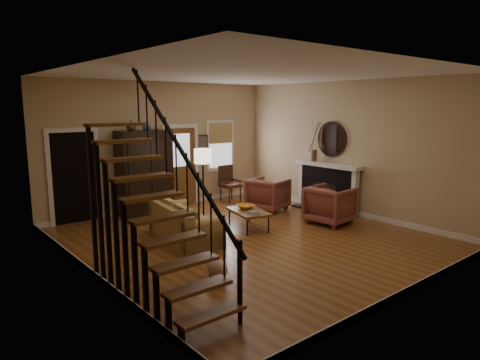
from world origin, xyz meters
TOP-DOWN VIEW (x-y plane):
  - room at (-0.41, 1.76)m, footprint 7.00×7.33m
  - staircase at (-2.78, -1.30)m, footprint 0.94×2.80m
  - fireplace at (3.13, 0.50)m, footprint 0.33×1.95m
  - armoire at (-0.70, 3.15)m, footprint 1.30×0.60m
  - vase_a at (-1.05, 3.05)m, footprint 0.24×0.24m
  - vase_b at (-0.65, 3.05)m, footprint 0.20×0.20m
  - sofa at (-1.06, 0.75)m, footprint 1.10×2.04m
  - coffee_table at (0.45, 0.53)m, footprint 0.89×1.21m
  - bowl at (0.50, 0.68)m, footprint 0.37×0.37m
  - books at (0.33, 0.23)m, footprint 0.20×0.27m
  - armchair_left at (2.20, -0.32)m, footprint 1.04×1.02m
  - armchair_right at (1.96, 1.51)m, footprint 1.12×1.11m
  - floor_lamp at (-0.05, 1.55)m, footprint 0.49×0.49m
  - side_chair at (1.85, 2.95)m, footprint 0.54×0.54m
  - dog at (-1.79, -1.34)m, footprint 0.37×0.53m

SIDE VIEW (x-z plane):
  - dog at x=-1.79m, z-range 0.00..0.36m
  - coffee_table at x=0.45m, z-range 0.00..0.42m
  - sofa at x=-1.06m, z-range 0.00..0.72m
  - armchair_right at x=1.96m, z-range 0.00..0.84m
  - armchair_left at x=2.20m, z-range 0.00..0.87m
  - books at x=0.33m, z-range 0.42..0.47m
  - bowl at x=0.50m, z-range 0.42..0.51m
  - side_chair at x=1.85m, z-range 0.00..1.02m
  - fireplace at x=3.13m, z-range -0.41..1.89m
  - floor_lamp at x=-0.05m, z-range 0.00..1.73m
  - armoire at x=-0.70m, z-range 0.00..2.10m
  - room at x=-0.41m, z-range -0.14..3.16m
  - staircase at x=-2.78m, z-range 0.00..3.20m
  - vase_b at x=-0.65m, z-range 2.10..2.31m
  - vase_a at x=-1.05m, z-range 2.10..2.35m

